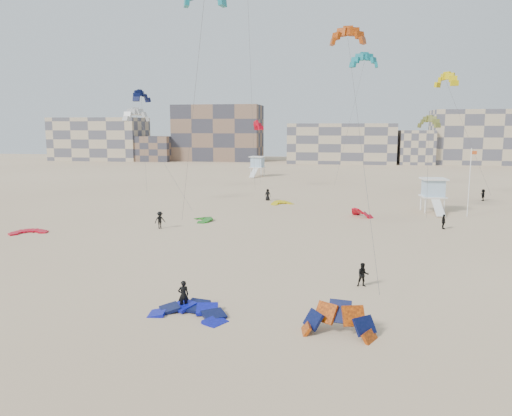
% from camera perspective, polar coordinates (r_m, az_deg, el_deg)
% --- Properties ---
extents(ground, '(320.00, 320.00, 0.00)m').
position_cam_1_polar(ground, '(31.24, -10.80, -11.39)').
color(ground, '#D5B78F').
rests_on(ground, ground).
extents(kite_ground_blue, '(5.16, 5.35, 1.80)m').
position_cam_1_polar(kite_ground_blue, '(30.16, -7.60, -12.08)').
color(kite_ground_blue, '#0E17B9').
rests_on(kite_ground_blue, ground).
extents(kite_ground_orange, '(4.58, 4.46, 3.93)m').
position_cam_1_polar(kite_ground_orange, '(27.70, 9.34, -14.10)').
color(kite_ground_orange, '#FF5F0A').
rests_on(kite_ground_orange, ground).
extents(kite_ground_red, '(4.65, 4.73, 0.61)m').
position_cam_1_polar(kite_ground_red, '(57.19, -24.55, -2.62)').
color(kite_ground_red, red).
rests_on(kite_ground_red, ground).
extents(kite_ground_green, '(4.24, 4.12, 1.11)m').
position_cam_1_polar(kite_ground_green, '(59.16, -6.11, -1.46)').
color(kite_ground_green, '#1D7B22').
rests_on(kite_ground_green, ground).
extents(kite_ground_red_far, '(4.37, 4.34, 3.07)m').
position_cam_1_polar(kite_ground_red_far, '(62.85, 11.95, -0.98)').
color(kite_ground_red_far, red).
rests_on(kite_ground_red_far, ground).
extents(kite_ground_yellow, '(4.34, 4.41, 1.51)m').
position_cam_1_polar(kite_ground_yellow, '(71.60, 3.00, 0.44)').
color(kite_ground_yellow, '#D5C806').
rests_on(kite_ground_yellow, ground).
extents(kitesurfer_main, '(0.79, 0.70, 1.81)m').
position_cam_1_polar(kitesurfer_main, '(30.83, -8.30, -9.82)').
color(kitesurfer_main, black).
rests_on(kitesurfer_main, ground).
extents(kitesurfer_b, '(0.89, 0.74, 1.67)m').
position_cam_1_polar(kitesurfer_b, '(35.51, 12.13, -7.48)').
color(kitesurfer_b, black).
rests_on(kitesurfer_b, ground).
extents(kitesurfer_c, '(1.35, 1.34, 1.87)m').
position_cam_1_polar(kitesurfer_c, '(55.19, -10.92, -1.36)').
color(kitesurfer_c, black).
rests_on(kitesurfer_c, ground).
extents(kitesurfer_d, '(0.52, 0.99, 1.62)m').
position_cam_1_polar(kitesurfer_d, '(57.62, 20.65, -1.47)').
color(kitesurfer_d, black).
rests_on(kitesurfer_d, ground).
extents(kitesurfer_e, '(0.95, 0.72, 1.76)m').
position_cam_1_polar(kitesurfer_e, '(74.96, 1.34, 1.53)').
color(kitesurfer_e, black).
rests_on(kitesurfer_e, ground).
extents(kitesurfer_f, '(0.74, 1.68, 1.75)m').
position_cam_1_polar(kitesurfer_f, '(82.14, 24.52, 1.37)').
color(kitesurfer_f, black).
rests_on(kitesurfer_f, ground).
extents(kite_fly_orange, '(4.22, 30.10, 20.94)m').
position_cam_1_polar(kite_fly_orange, '(58.28, 10.44, 18.60)').
color(kite_fly_orange, '#FF5F0A').
rests_on(kite_fly_orange, ground).
extents(kite_fly_grey, '(13.13, 11.71, 12.86)m').
position_cam_1_polar(kite_fly_grey, '(71.77, -13.52, 10.18)').
color(kite_fly_grey, silver).
rests_on(kite_fly_grey, ground).
extents(kite_fly_olive, '(3.96, 10.94, 11.46)m').
position_cam_1_polar(kite_fly_olive, '(66.53, 19.13, 9.16)').
color(kite_fly_olive, olive).
rests_on(kite_fly_olive, ground).
extents(kite_fly_yellow, '(10.07, 5.13, 17.60)m').
position_cam_1_polar(kite_fly_yellow, '(78.31, 20.90, 13.39)').
color(kite_fly_yellow, '#D5C806').
rests_on(kite_fly_yellow, ground).
extents(kite_fly_navy, '(5.97, 10.22, 16.33)m').
position_cam_1_polar(kite_fly_navy, '(87.11, -12.97, 12.24)').
color(kite_fly_navy, '#0D1242').
rests_on(kite_fly_navy, ground).
extents(kite_fly_teal_b, '(7.15, 5.44, 22.13)m').
position_cam_1_polar(kite_fly_teal_b, '(87.37, 12.29, 16.01)').
color(kite_fly_teal_b, teal).
rests_on(kite_fly_teal_b, ground).
extents(kite_fly_red, '(4.32, 4.25, 11.39)m').
position_cam_1_polar(kite_fly_red, '(88.50, 0.25, 9.33)').
color(kite_fly_red, red).
rests_on(kite_fly_red, ground).
extents(lifeguard_tower_near, '(3.36, 6.14, 4.40)m').
position_cam_1_polar(lifeguard_tower_near, '(68.71, 19.56, 1.39)').
color(lifeguard_tower_near, white).
rests_on(lifeguard_tower_near, ground).
extents(lifeguard_tower_far, '(3.55, 6.33, 4.48)m').
position_cam_1_polar(lifeguard_tower_far, '(112.03, 0.16, 4.77)').
color(lifeguard_tower_far, white).
rests_on(lifeguard_tower_far, ground).
extents(flagpole, '(0.68, 0.10, 8.39)m').
position_cam_1_polar(flagpole, '(66.31, 23.22, 2.84)').
color(flagpole, white).
rests_on(flagpole, ground).
extents(condo_west_a, '(30.00, 15.00, 14.00)m').
position_cam_1_polar(condo_west_a, '(176.77, -17.43, 7.54)').
color(condo_west_a, tan).
rests_on(condo_west_a, ground).
extents(condo_west_b, '(28.00, 14.00, 18.00)m').
position_cam_1_polar(condo_west_b, '(166.33, -4.33, 8.54)').
color(condo_west_b, brown).
rests_on(condo_west_b, ground).
extents(condo_mid, '(32.00, 16.00, 12.00)m').
position_cam_1_polar(condo_mid, '(157.38, 9.71, 7.30)').
color(condo_mid, tan).
rests_on(condo_mid, ground).
extents(condo_east, '(26.00, 14.00, 16.00)m').
position_cam_1_polar(condo_east, '(164.14, 23.95, 7.42)').
color(condo_east, tan).
rests_on(condo_east, ground).
extents(condo_fill_left, '(12.00, 10.00, 8.00)m').
position_cam_1_polar(condo_fill_left, '(166.83, -11.54, 6.66)').
color(condo_fill_left, brown).
rests_on(condo_fill_left, ground).
extents(condo_fill_right, '(10.00, 10.00, 10.00)m').
position_cam_1_polar(condo_fill_right, '(156.88, 17.81, 6.63)').
color(condo_fill_right, tan).
rests_on(condo_fill_right, ground).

